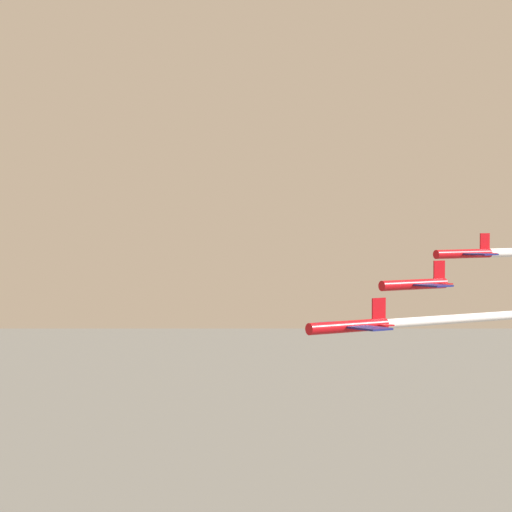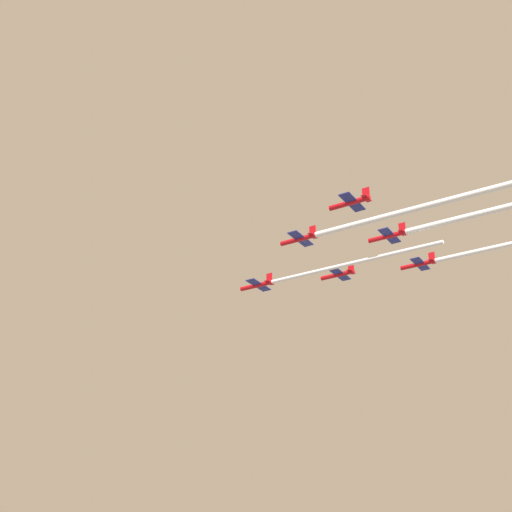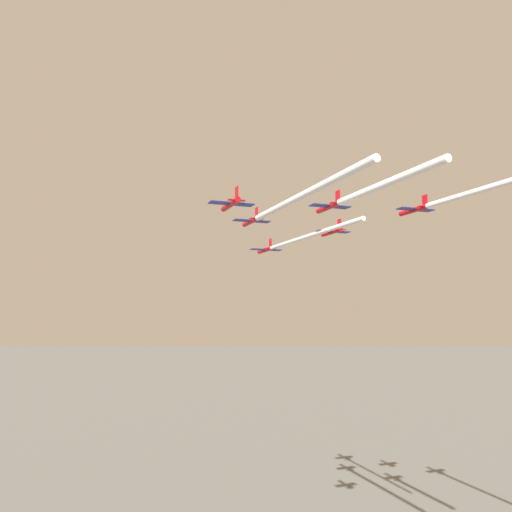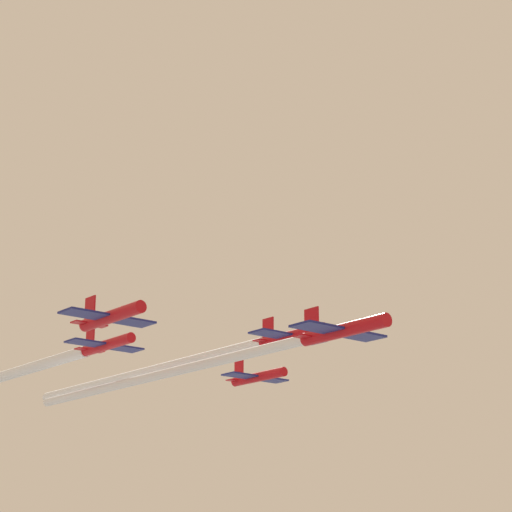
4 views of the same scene
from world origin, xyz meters
name	(u,v)px [view 2 (image 2 of 4)]	position (x,y,z in m)	size (l,w,h in m)	color
jet_0	(258,285)	(-10.53, 9.61, 84.49)	(9.41, 9.16, 3.18)	#B20C14
jet_1	(300,239)	(2.91, -6.95, 88.68)	(9.41, 9.16, 3.18)	#B20C14
jet_2	(339,274)	(10.47, 13.31, 87.39)	(9.41, 9.16, 3.18)	#B20C14
jet_3	(351,202)	(16.35, -23.50, 88.20)	(9.41, 9.16, 3.18)	#B20C14
jet_4	(389,236)	(23.91, -3.24, 89.30)	(9.41, 9.16, 3.18)	#B20C14
jet_5	(419,264)	(31.47, 17.02, 90.18)	(9.41, 9.16, 3.18)	#B20C14
smoke_trail_0	(352,263)	(14.75, 0.18, 84.45)	(42.74, 16.69, 0.93)	white
smoke_trail_1	(412,210)	(29.22, -16.76, 88.64)	(44.92, 17.81, 1.31)	white
smoke_trail_4	(471,216)	(42.49, -10.17, 89.25)	(29.47, 12.07, 1.34)	white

